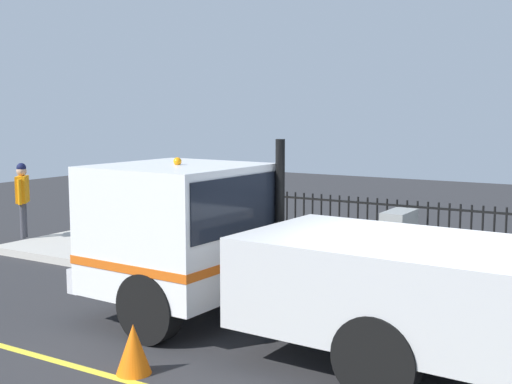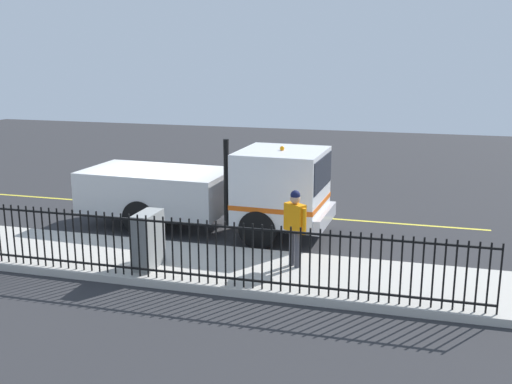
{
  "view_description": "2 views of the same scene",
  "coord_description": "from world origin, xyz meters",
  "px_view_note": "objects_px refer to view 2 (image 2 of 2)",
  "views": [
    {
      "loc": [
        -7.46,
        -2.33,
        3.08
      ],
      "look_at": [
        1.14,
        2.93,
        1.86
      ],
      "focal_mm": 46.68,
      "sensor_mm": 36.0,
      "label": 1
    },
    {
      "loc": [
        14.74,
        7.02,
        4.75
      ],
      "look_at": [
        0.38,
        3.03,
        1.24
      ],
      "focal_mm": 41.84,
      "sensor_mm": 36.0,
      "label": 2
    }
  ],
  "objects_px": {
    "worker_standing": "(295,220)",
    "utility_cabinet": "(148,240)",
    "traffic_cone": "(269,206)",
    "work_truck": "(226,187)"
  },
  "relations": [
    {
      "from": "traffic_cone",
      "to": "worker_standing",
      "type": "bearing_deg",
      "value": 21.0
    },
    {
      "from": "utility_cabinet",
      "to": "traffic_cone",
      "type": "height_order",
      "value": "utility_cabinet"
    },
    {
      "from": "worker_standing",
      "to": "utility_cabinet",
      "type": "bearing_deg",
      "value": 49.21
    },
    {
      "from": "worker_standing",
      "to": "traffic_cone",
      "type": "relative_size",
      "value": 2.85
    },
    {
      "from": "work_truck",
      "to": "utility_cabinet",
      "type": "bearing_deg",
      "value": -8.45
    },
    {
      "from": "worker_standing",
      "to": "utility_cabinet",
      "type": "xyz_separation_m",
      "value": [
        0.87,
        -3.06,
        -0.44
      ]
    },
    {
      "from": "worker_standing",
      "to": "traffic_cone",
      "type": "bearing_deg",
      "value": -35.66
    },
    {
      "from": "worker_standing",
      "to": "utility_cabinet",
      "type": "distance_m",
      "value": 3.21
    },
    {
      "from": "worker_standing",
      "to": "traffic_cone",
      "type": "xyz_separation_m",
      "value": [
        -4.37,
        -1.68,
        -0.91
      ]
    },
    {
      "from": "worker_standing",
      "to": "utility_cabinet",
      "type": "height_order",
      "value": "worker_standing"
    }
  ]
}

